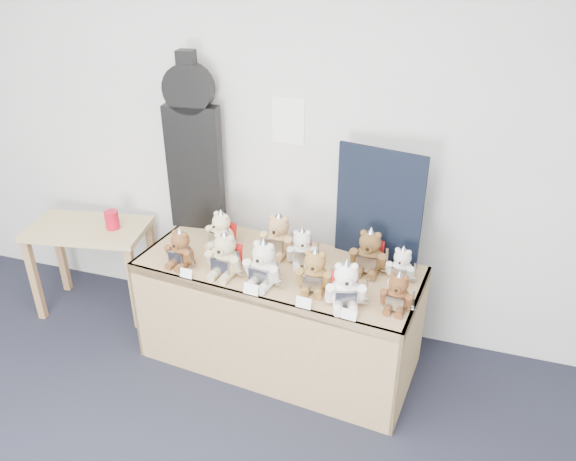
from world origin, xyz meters
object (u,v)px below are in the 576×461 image
(display_table, at_px, (274,293))
(teddy_back_right, at_px, (369,253))
(teddy_back_centre_right, at_px, (302,249))
(red_cup, at_px, (112,220))
(guitar_case, at_px, (193,146))
(teddy_front_far_right, at_px, (346,287))
(side_table, at_px, (90,242))
(teddy_front_right, at_px, (315,272))
(teddy_front_left, at_px, (225,256))
(teddy_back_end, at_px, (401,266))
(teddy_back_left, at_px, (221,231))
(teddy_back_centre_left, at_px, (278,237))
(teddy_front_far_left, at_px, (181,250))
(teddy_front_end, at_px, (397,293))
(teddy_front_centre, at_px, (264,265))

(display_table, distance_m, teddy_back_right, 0.63)
(teddy_back_centre_right, relative_size, teddy_back_right, 0.85)
(red_cup, bearing_deg, guitar_case, 17.09)
(teddy_front_far_right, distance_m, teddy_back_right, 0.39)
(side_table, distance_m, red_cup, 0.27)
(guitar_case, relative_size, teddy_front_right, 4.12)
(teddy_front_left, bearing_deg, red_cup, 166.97)
(side_table, xyz_separation_m, teddy_back_end, (2.20, -0.06, 0.25))
(teddy_back_left, distance_m, teddy_back_centre_left, 0.38)
(teddy_front_right, bearing_deg, teddy_front_left, 176.66)
(teddy_front_far_left, xyz_separation_m, teddy_front_right, (0.84, -0.01, 0.01))
(teddy_front_far_left, relative_size, teddy_front_far_right, 0.87)
(teddy_back_right, bearing_deg, teddy_front_end, -54.12)
(guitar_case, height_order, teddy_back_centre_left, guitar_case)
(teddy_back_right, bearing_deg, teddy_back_centre_left, -179.74)
(display_table, height_order, teddy_back_end, teddy_back_end)
(display_table, bearing_deg, teddy_back_end, 16.62)
(side_table, distance_m, teddy_back_centre_right, 1.62)
(teddy_front_left, xyz_separation_m, teddy_front_centre, (0.25, -0.03, 0.00))
(teddy_back_right, bearing_deg, teddy_back_centre_right, -171.24)
(teddy_front_centre, relative_size, teddy_front_right, 1.09)
(teddy_front_centre, height_order, teddy_back_right, teddy_front_centre)
(teddy_front_right, distance_m, teddy_front_end, 0.47)
(teddy_front_right, relative_size, teddy_back_centre_left, 0.94)
(teddy_front_far_right, distance_m, teddy_back_centre_left, 0.67)
(red_cup, relative_size, teddy_front_right, 0.45)
(teddy_front_end, distance_m, teddy_back_centre_left, 0.87)
(teddy_front_left, xyz_separation_m, teddy_back_end, (1.00, 0.25, -0.03))
(side_table, height_order, teddy_front_far_right, teddy_front_far_right)
(teddy_back_end, bearing_deg, teddy_front_end, -77.87)
(teddy_back_left, distance_m, teddy_back_end, 1.15)
(teddy_front_left, distance_m, teddy_back_end, 1.03)
(teddy_front_right, distance_m, teddy_front_far_right, 0.22)
(side_table, height_order, teddy_back_left, teddy_back_left)
(teddy_back_right, bearing_deg, guitar_case, 172.27)
(red_cup, bearing_deg, teddy_front_right, -12.49)
(display_table, height_order, teddy_back_right, teddy_back_right)
(display_table, relative_size, teddy_front_far_left, 6.80)
(teddy_front_far_right, distance_m, teddy_back_left, 0.98)
(teddy_front_left, bearing_deg, teddy_back_end, 20.21)
(red_cup, distance_m, teddy_back_centre_left, 1.24)
(teddy_back_centre_left, bearing_deg, teddy_back_end, 1.40)
(teddy_front_far_left, xyz_separation_m, teddy_front_centre, (0.55, -0.04, 0.02))
(guitar_case, bearing_deg, teddy_front_centre, -45.37)
(teddy_front_far_left, relative_size, teddy_front_end, 1.06)
(display_table, relative_size, side_table, 2.01)
(side_table, relative_size, guitar_case, 0.75)
(red_cup, bearing_deg, side_table, -169.40)
(display_table, distance_m, teddy_front_right, 0.41)
(teddy_front_centre, distance_m, teddy_front_end, 0.76)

